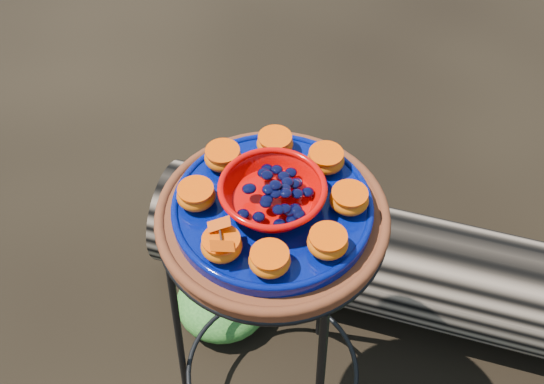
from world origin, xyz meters
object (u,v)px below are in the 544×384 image
Objects in this scene: plant_stand at (272,326)px; red_bowl at (272,195)px; terracotta_saucer at (272,219)px; driftwood_log at (442,275)px; cobalt_plate at (272,209)px.

plant_stand is 0.43m from red_bowl.
driftwood_log is at bearing 65.62° from terracotta_saucer.
cobalt_plate reaches higher than plant_stand.
driftwood_log is (0.21, 0.47, -0.20)m from plant_stand.
driftwood_log is (0.21, 0.47, -0.60)m from cobalt_plate.
terracotta_saucer is 1.17× the size of cobalt_plate.
red_bowl reaches higher than driftwood_log.
plant_stand is 0.45× the size of driftwood_log.
terracotta_saucer is (0.00, 0.00, 0.37)m from plant_stand.
plant_stand is 4.10× the size of red_bowl.
plant_stand is 1.76× the size of terracotta_saucer.
red_bowl reaches higher than plant_stand.
red_bowl reaches higher than cobalt_plate.
driftwood_log is at bearing 65.62° from cobalt_plate.
red_bowl is 0.11× the size of driftwood_log.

